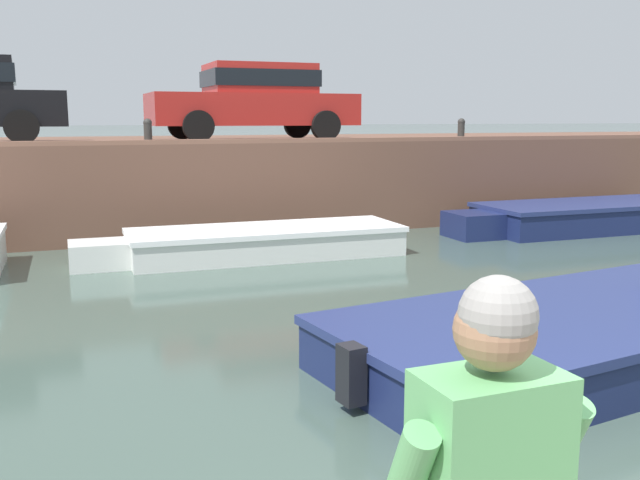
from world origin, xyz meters
TOP-DOWN VIEW (x-y plane):
  - ground_plane at (0.00, 5.34)m, footprint 400.00×400.00m
  - far_quay_wall at (0.00, 13.69)m, footprint 60.00×6.00m
  - far_wall_coping at (0.00, 10.81)m, footprint 60.00×0.24m
  - boat_moored_central_white at (0.47, 8.94)m, footprint 5.16×1.50m
  - boat_moored_east_navy at (7.13, 9.34)m, footprint 5.21×1.74m
  - motorboat_passing at (2.58, 3.27)m, footprint 6.63×2.94m
  - car_centre_red at (1.55, 12.71)m, footprint 4.20×1.97m
  - mooring_bollard_mid at (-0.86, 10.94)m, footprint 0.15×0.15m
  - mooring_bollard_east at (5.42, 10.94)m, footprint 0.15×0.15m

SIDE VIEW (x-z plane):
  - ground_plane at x=0.00m, z-range 0.00..0.00m
  - boat_moored_central_white at x=0.47m, z-range 0.00..0.47m
  - motorboat_passing at x=2.58m, z-range -0.24..0.73m
  - boat_moored_east_navy at x=7.13m, z-range 0.00..0.55m
  - far_quay_wall at x=0.00m, z-range 0.00..1.73m
  - far_wall_coping at x=0.00m, z-range 1.73..1.81m
  - mooring_bollard_mid at x=-0.86m, z-range 1.75..2.19m
  - mooring_bollard_east at x=5.42m, z-range 1.75..2.19m
  - car_centre_red at x=1.55m, z-range 1.81..3.35m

